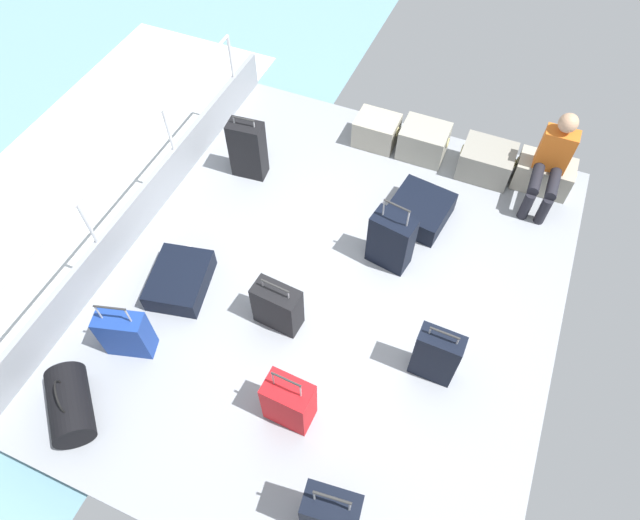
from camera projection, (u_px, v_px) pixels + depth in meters
name	position (u px, v px, depth m)	size (l,w,h in m)	color
ground_plane	(332.00, 286.00, 5.51)	(4.40, 5.20, 0.06)	gray
gunwale_port	(144.00, 206.00, 5.79)	(0.06, 5.20, 0.45)	gray
railing_port	(129.00, 169.00, 5.34)	(0.04, 4.20, 1.02)	silver
sea_wake	(56.00, 202.00, 6.58)	(12.00, 12.00, 0.01)	#6B99A8
cargo_crate_0	(377.00, 131.00, 6.55)	(0.53, 0.40, 0.35)	#9E9989
cargo_crate_1	(424.00, 141.00, 6.42)	(0.57, 0.44, 0.39)	gray
cargo_crate_2	(486.00, 161.00, 6.24)	(0.62, 0.48, 0.37)	gray
cargo_crate_3	(543.00, 174.00, 6.14)	(0.65, 0.39, 0.35)	#9E9989
passenger_seated	(552.00, 161.00, 5.75)	(0.34, 0.66, 1.05)	orange
suitcase_0	(180.00, 280.00, 5.39)	(0.66, 0.78, 0.22)	black
suitcase_1	(248.00, 149.00, 6.11)	(0.40, 0.26, 0.80)	black
suitcase_2	(278.00, 306.00, 5.04)	(0.46, 0.26, 0.63)	black
suitcase_3	(436.00, 355.00, 4.69)	(0.39, 0.21, 0.73)	black
suitcase_4	(126.00, 334.00, 4.87)	(0.47, 0.31, 0.74)	navy
suitcase_5	(391.00, 241.00, 5.40)	(0.46, 0.31, 0.86)	black
suitcase_6	(331.00, 514.00, 3.94)	(0.43, 0.28, 0.89)	black
suitcase_7	(420.00, 210.00, 5.89)	(0.67, 0.70, 0.26)	black
suitcase_8	(289.00, 402.00, 4.49)	(0.41, 0.27, 0.75)	red
duffel_bag	(70.00, 404.00, 4.59)	(0.69, 0.69, 0.50)	black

